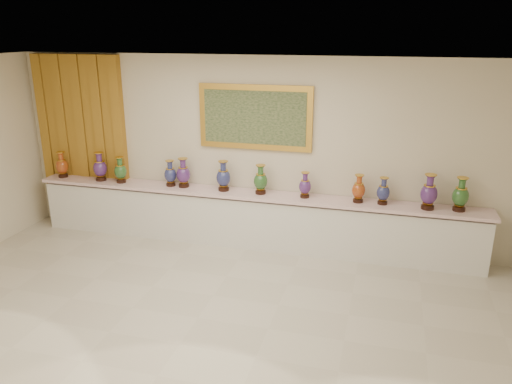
{
  "coord_description": "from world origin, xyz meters",
  "views": [
    {
      "loc": [
        2.09,
        -4.94,
        3.38
      ],
      "look_at": [
        0.27,
        1.7,
        1.11
      ],
      "focal_mm": 35.0,
      "sensor_mm": 36.0,
      "label": 1
    }
  ],
  "objects_px": {
    "counter": "(249,220)",
    "vase_1": "(100,168)",
    "vase_0": "(62,166)",
    "vase_2": "(120,171)"
  },
  "relations": [
    {
      "from": "counter",
      "to": "vase_0",
      "type": "distance_m",
      "value": 3.44
    },
    {
      "from": "vase_0",
      "to": "vase_1",
      "type": "xyz_separation_m",
      "value": [
        0.75,
        -0.0,
        0.02
      ]
    },
    {
      "from": "vase_2",
      "to": "counter",
      "type": "bearing_deg",
      "value": 1.14
    },
    {
      "from": "counter",
      "to": "vase_1",
      "type": "height_order",
      "value": "vase_1"
    },
    {
      "from": "counter",
      "to": "vase_0",
      "type": "relative_size",
      "value": 16.1
    },
    {
      "from": "vase_1",
      "to": "vase_2",
      "type": "xyz_separation_m",
      "value": [
        0.39,
        -0.02,
        -0.02
      ]
    },
    {
      "from": "vase_0",
      "to": "vase_2",
      "type": "bearing_deg",
      "value": -0.86
    },
    {
      "from": "vase_1",
      "to": "vase_2",
      "type": "bearing_deg",
      "value": -2.31
    },
    {
      "from": "counter",
      "to": "vase_1",
      "type": "xyz_separation_m",
      "value": [
        -2.62,
        -0.03,
        0.68
      ]
    },
    {
      "from": "counter",
      "to": "vase_1",
      "type": "bearing_deg",
      "value": -179.38
    }
  ]
}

